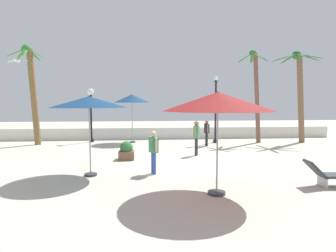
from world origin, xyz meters
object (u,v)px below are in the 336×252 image
at_px(lounge_chair_0, 335,174).
at_px(patio_umbrella_1, 218,102).
at_px(patio_umbrella_2, 89,102).
at_px(lamp_post_1, 91,106).
at_px(seagull_0, 17,61).
at_px(palm_tree_2, 32,86).
at_px(patio_umbrella_0, 132,99).
at_px(guest_0, 196,135).
at_px(palm_tree_1, 299,86).
at_px(palm_tree_0, 256,87).
at_px(guest_2, 207,131).
at_px(lamp_post_0, 216,107).
at_px(planter, 126,151).
at_px(guest_1, 154,148).

bearing_deg(lounge_chair_0, patio_umbrella_1, -174.34).
bearing_deg(patio_umbrella_2, lamp_post_1, 99.61).
height_order(lounge_chair_0, seagull_0, seagull_0).
bearing_deg(patio_umbrella_2, palm_tree_2, 121.38).
relative_size(patio_umbrella_0, patio_umbrella_2, 1.10).
bearing_deg(guest_0, lounge_chair_0, -58.89).
height_order(palm_tree_1, guest_0, palm_tree_1).
bearing_deg(lounge_chair_0, patio_umbrella_0, 122.63).
bearing_deg(seagull_0, guest_0, -0.00).
relative_size(palm_tree_0, guest_2, 3.83).
bearing_deg(seagull_0, lamp_post_0, 22.16).
relative_size(patio_umbrella_2, planter, 3.40).
height_order(patio_umbrella_1, palm_tree_0, palm_tree_0).
height_order(palm_tree_0, lamp_post_1, palm_tree_0).
distance_m(lounge_chair_0, planter, 8.29).
bearing_deg(palm_tree_1, patio_umbrella_1, -129.44).
bearing_deg(planter, palm_tree_1, 22.95).
bearing_deg(palm_tree_1, palm_tree_0, 177.65).
bearing_deg(palm_tree_0, guest_0, -138.88).
bearing_deg(palm_tree_1, guest_2, -170.96).
height_order(palm_tree_0, guest_1, palm_tree_0).
height_order(palm_tree_0, guest_2, palm_tree_0).
distance_m(palm_tree_1, guest_2, 6.99).
bearing_deg(palm_tree_2, guest_0, -25.62).
bearing_deg(lounge_chair_0, palm_tree_1, 65.97).
distance_m(patio_umbrella_0, lamp_post_0, 5.45).
height_order(lamp_post_1, guest_0, lamp_post_1).
relative_size(patio_umbrella_1, guest_1, 1.98).
bearing_deg(guest_0, patio_umbrella_1, -95.40).
bearing_deg(patio_umbrella_1, lamp_post_1, 115.92).
bearing_deg(patio_umbrella_1, guest_0, 84.60).
bearing_deg(palm_tree_0, patio_umbrella_0, 174.45).
height_order(patio_umbrella_0, guest_2, patio_umbrella_0).
relative_size(patio_umbrella_0, lamp_post_0, 0.74).
distance_m(patio_umbrella_1, seagull_0, 9.95).
xyz_separation_m(lounge_chair_0, seagull_0, (-11.68, 5.52, 4.14)).
bearing_deg(guest_1, patio_umbrella_0, 97.25).
distance_m(palm_tree_2, lamp_post_0, 11.56).
distance_m(patio_umbrella_1, lamp_post_0, 10.49).
distance_m(palm_tree_0, planter, 9.90).
height_order(patio_umbrella_0, lamp_post_1, lamp_post_1).
relative_size(patio_umbrella_0, guest_0, 1.85).
height_order(guest_1, planter, guest_1).
xyz_separation_m(lamp_post_1, guest_2, (7.22, -2.38, -1.48)).
bearing_deg(guest_0, guest_1, -123.52).
xyz_separation_m(seagull_0, planter, (4.95, -0.68, -4.14)).
relative_size(palm_tree_1, lamp_post_1, 1.68).
distance_m(palm_tree_0, palm_tree_1, 2.89).
bearing_deg(guest_1, palm_tree_2, 132.04).
bearing_deg(patio_umbrella_2, guest_1, 1.73).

